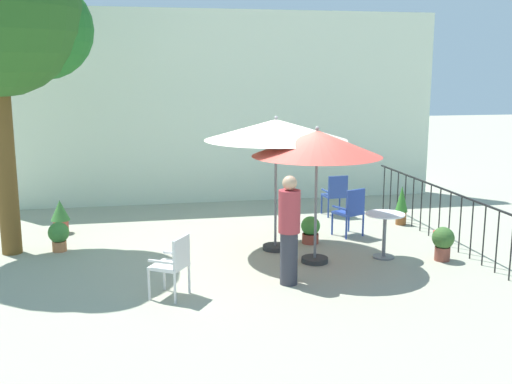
{
  "coord_description": "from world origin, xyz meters",
  "views": [
    {
      "loc": [
        -1.94,
        -10.06,
        3.1
      ],
      "look_at": [
        0.0,
        -0.18,
        1.1
      ],
      "focal_mm": 42.76,
      "sensor_mm": 36.0,
      "label": 1
    }
  ],
  "objects_px": {
    "patio_chair_1": "(174,262)",
    "potted_plant_1": "(59,235)",
    "potted_plant_2": "(443,242)",
    "potted_plant_4": "(60,215)",
    "patio_chair_0": "(351,209)",
    "potted_plant_0": "(310,229)",
    "cafe_table_0": "(385,227)",
    "patio_umbrella_0": "(317,144)",
    "standing_person": "(289,229)",
    "patio_chair_2": "(336,193)",
    "patio_umbrella_1": "(276,131)",
    "potted_plant_3": "(402,204)"
  },
  "relations": [
    {
      "from": "potted_plant_1",
      "to": "potted_plant_4",
      "type": "bearing_deg",
      "value": 95.05
    },
    {
      "from": "cafe_table_0",
      "to": "potted_plant_1",
      "type": "relative_size",
      "value": 1.48
    },
    {
      "from": "potted_plant_3",
      "to": "patio_umbrella_1",
      "type": "bearing_deg",
      "value": -156.94
    },
    {
      "from": "patio_chair_0",
      "to": "patio_umbrella_1",
      "type": "bearing_deg",
      "value": -160.03
    },
    {
      "from": "potted_plant_1",
      "to": "patio_umbrella_1",
      "type": "bearing_deg",
      "value": -9.7
    },
    {
      "from": "cafe_table_0",
      "to": "patio_chair_1",
      "type": "bearing_deg",
      "value": -162.01
    },
    {
      "from": "potted_plant_4",
      "to": "standing_person",
      "type": "height_order",
      "value": "standing_person"
    },
    {
      "from": "potted_plant_2",
      "to": "potted_plant_4",
      "type": "height_order",
      "value": "potted_plant_4"
    },
    {
      "from": "potted_plant_3",
      "to": "standing_person",
      "type": "xyz_separation_m",
      "value": [
        -3.14,
        -3.02,
        0.41
      ]
    },
    {
      "from": "patio_chair_1",
      "to": "potted_plant_2",
      "type": "height_order",
      "value": "patio_chair_1"
    },
    {
      "from": "cafe_table_0",
      "to": "standing_person",
      "type": "relative_size",
      "value": 0.47
    },
    {
      "from": "patio_chair_1",
      "to": "potted_plant_1",
      "type": "bearing_deg",
      "value": 125.0
    },
    {
      "from": "patio_chair_0",
      "to": "potted_plant_0",
      "type": "distance_m",
      "value": 0.97
    },
    {
      "from": "patio_chair_1",
      "to": "potted_plant_1",
      "type": "height_order",
      "value": "patio_chair_1"
    },
    {
      "from": "potted_plant_1",
      "to": "cafe_table_0",
      "type": "bearing_deg",
      "value": -15.04
    },
    {
      "from": "potted_plant_0",
      "to": "potted_plant_3",
      "type": "distance_m",
      "value": 2.42
    },
    {
      "from": "patio_umbrella_0",
      "to": "cafe_table_0",
      "type": "height_order",
      "value": "patio_umbrella_0"
    },
    {
      "from": "potted_plant_1",
      "to": "potted_plant_2",
      "type": "height_order",
      "value": "potted_plant_2"
    },
    {
      "from": "cafe_table_0",
      "to": "patio_chair_2",
      "type": "bearing_deg",
      "value": 86.92
    },
    {
      "from": "patio_umbrella_1",
      "to": "potted_plant_4",
      "type": "bearing_deg",
      "value": 153.86
    },
    {
      "from": "patio_umbrella_1",
      "to": "standing_person",
      "type": "distance_m",
      "value": 2.18
    },
    {
      "from": "patio_umbrella_0",
      "to": "patio_chair_0",
      "type": "distance_m",
      "value": 2.31
    },
    {
      "from": "cafe_table_0",
      "to": "potted_plant_3",
      "type": "xyz_separation_m",
      "value": [
        1.24,
        2.07,
        -0.1
      ]
    },
    {
      "from": "potted_plant_2",
      "to": "standing_person",
      "type": "relative_size",
      "value": 0.35
    },
    {
      "from": "potted_plant_4",
      "to": "standing_person",
      "type": "distance_m",
      "value": 5.18
    },
    {
      "from": "patio_chair_0",
      "to": "potted_plant_4",
      "type": "distance_m",
      "value": 5.6
    },
    {
      "from": "patio_umbrella_0",
      "to": "potted_plant_4",
      "type": "distance_m",
      "value": 5.35
    },
    {
      "from": "patio_chair_1",
      "to": "potted_plant_3",
      "type": "distance_m",
      "value": 5.81
    },
    {
      "from": "potted_plant_0",
      "to": "potted_plant_4",
      "type": "xyz_separation_m",
      "value": [
        -4.56,
        1.61,
        0.1
      ]
    },
    {
      "from": "patio_chair_2",
      "to": "potted_plant_2",
      "type": "xyz_separation_m",
      "value": [
        0.73,
        -3.39,
        -0.19
      ]
    },
    {
      "from": "patio_umbrella_0",
      "to": "standing_person",
      "type": "xyz_separation_m",
      "value": [
        -0.68,
        -0.93,
        -1.12
      ]
    },
    {
      "from": "cafe_table_0",
      "to": "potted_plant_0",
      "type": "xyz_separation_m",
      "value": [
        -0.97,
        1.09,
        -0.27
      ]
    },
    {
      "from": "patio_umbrella_0",
      "to": "patio_chair_2",
      "type": "height_order",
      "value": "patio_umbrella_0"
    },
    {
      "from": "potted_plant_0",
      "to": "patio_chair_2",
      "type": "bearing_deg",
      "value": 60.02
    },
    {
      "from": "patio_chair_1",
      "to": "patio_chair_2",
      "type": "distance_m",
      "value": 5.65
    },
    {
      "from": "patio_umbrella_0",
      "to": "patio_chair_2",
      "type": "bearing_deg",
      "value": 65.84
    },
    {
      "from": "patio_umbrella_0",
      "to": "potted_plant_4",
      "type": "relative_size",
      "value": 3.41
    },
    {
      "from": "patio_umbrella_1",
      "to": "patio_chair_1",
      "type": "height_order",
      "value": "patio_umbrella_1"
    },
    {
      "from": "patio_umbrella_1",
      "to": "potted_plant_4",
      "type": "distance_m",
      "value": 4.62
    },
    {
      "from": "cafe_table_0",
      "to": "patio_chair_0",
      "type": "distance_m",
      "value": 1.41
    },
    {
      "from": "potted_plant_3",
      "to": "patio_chair_1",
      "type": "bearing_deg",
      "value": -146.2
    },
    {
      "from": "cafe_table_0",
      "to": "potted_plant_2",
      "type": "distance_m",
      "value": 0.98
    },
    {
      "from": "patio_chair_1",
      "to": "potted_plant_1",
      "type": "distance_m",
      "value": 3.21
    },
    {
      "from": "patio_chair_0",
      "to": "potted_plant_2",
      "type": "relative_size",
      "value": 1.63
    },
    {
      "from": "potted_plant_0",
      "to": "potted_plant_2",
      "type": "height_order",
      "value": "potted_plant_2"
    },
    {
      "from": "patio_chair_1",
      "to": "standing_person",
      "type": "height_order",
      "value": "standing_person"
    },
    {
      "from": "standing_person",
      "to": "potted_plant_0",
      "type": "bearing_deg",
      "value": 65.64
    },
    {
      "from": "patio_chair_2",
      "to": "patio_umbrella_0",
      "type": "bearing_deg",
      "value": -114.16
    },
    {
      "from": "patio_chair_2",
      "to": "potted_plant_3",
      "type": "relative_size",
      "value": 1.12
    },
    {
      "from": "patio_chair_0",
      "to": "potted_plant_1",
      "type": "xyz_separation_m",
      "value": [
        -5.34,
        0.05,
        -0.24
      ]
    }
  ]
}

